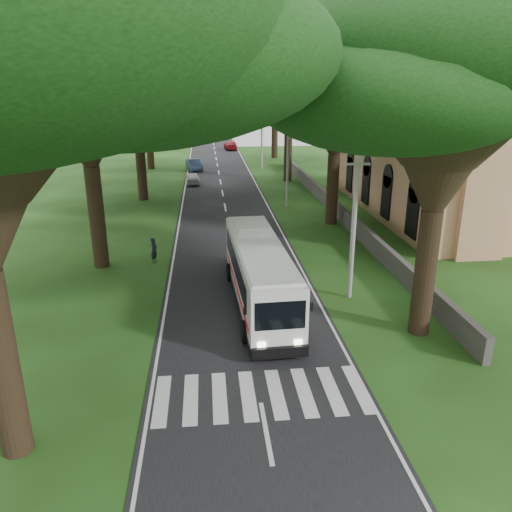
{
  "coord_description": "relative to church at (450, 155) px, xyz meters",
  "views": [
    {
      "loc": [
        -1.64,
        -16.89,
        10.43
      ],
      "look_at": [
        0.75,
        6.57,
        2.2
      ],
      "focal_mm": 35.0,
      "sensor_mm": 36.0,
      "label": 1
    }
  ],
  "objects": [
    {
      "name": "distant_car_c",
      "position": [
        -15.25,
        44.42,
        -4.2
      ],
      "size": [
        2.13,
        4.75,
        1.35
      ],
      "primitive_type": "imported",
      "rotation": [
        0.0,
        0.0,
        3.19
      ],
      "color": "maroon",
      "rests_on": "road"
    },
    {
      "name": "crosswalk",
      "position": [
        -17.86,
        -23.55,
        -4.91
      ],
      "size": [
        8.0,
        3.0,
        0.01
      ],
      "primitive_type": "cube",
      "color": "silver",
      "rests_on": "ground"
    },
    {
      "name": "tree_r_near",
      "position": [
        -10.36,
        -19.55,
        6.18
      ],
      "size": [
        13.79,
        13.79,
        14.15
      ],
      "color": "black",
      "rests_on": "ground"
    },
    {
      "name": "pole_near",
      "position": [
        -12.36,
        -15.55,
        -0.73
      ],
      "size": [
        1.6,
        0.24,
        8.0
      ],
      "color": "gray",
      "rests_on": "ground"
    },
    {
      "name": "tree_l_far",
      "position": [
        -26.36,
        26.45,
        7.06
      ],
      "size": [
        13.43,
        13.43,
        14.99
      ],
      "color": "black",
      "rests_on": "ground"
    },
    {
      "name": "tree_r_midb",
      "position": [
        -10.36,
        16.45,
        6.84
      ],
      "size": [
        13.21,
        13.21,
        14.72
      ],
      "color": "black",
      "rests_on": "ground"
    },
    {
      "name": "pole_far",
      "position": [
        -12.36,
        24.45,
        -0.73
      ],
      "size": [
        1.6,
        0.24,
        8.0
      ],
      "color": "gray",
      "rests_on": "ground"
    },
    {
      "name": "ground",
      "position": [
        -17.86,
        -21.55,
        -4.91
      ],
      "size": [
        140.0,
        140.0,
        0.0
      ],
      "primitive_type": "plane",
      "color": "#213F12",
      "rests_on": "ground"
    },
    {
      "name": "road",
      "position": [
        -17.86,
        3.45,
        -4.9
      ],
      "size": [
        8.0,
        120.0,
        0.04
      ],
      "primitive_type": "cube",
      "color": "black",
      "rests_on": "ground"
    },
    {
      "name": "pedestrian",
      "position": [
        -22.75,
        -9.25,
        -4.13
      ],
      "size": [
        0.54,
        0.66,
        1.56
      ],
      "primitive_type": "imported",
      "rotation": [
        0.0,
        0.0,
        1.24
      ],
      "color": "black",
      "rests_on": "ground"
    },
    {
      "name": "coach_bus",
      "position": [
        -17.07,
        -16.01,
        -3.19
      ],
      "size": [
        2.9,
        10.95,
        3.2
      ],
      "rotation": [
        0.0,
        0.0,
        0.04
      ],
      "color": "white",
      "rests_on": "ground"
    },
    {
      "name": "distant_car_a",
      "position": [
        -20.86,
        15.52,
        -4.26
      ],
      "size": [
        1.61,
        3.72,
        1.25
      ],
      "primitive_type": "imported",
      "rotation": [
        0.0,
        0.0,
        3.18
      ],
      "color": "#B5B6BA",
      "rests_on": "road"
    },
    {
      "name": "property_wall",
      "position": [
        -8.86,
        2.45,
        -4.31
      ],
      "size": [
        0.35,
        50.0,
        1.2
      ],
      "primitive_type": "cube",
      "color": "#383533",
      "rests_on": "ground"
    },
    {
      "name": "pole_mid",
      "position": [
        -12.36,
        4.45,
        -0.73
      ],
      "size": [
        1.6,
        0.24,
        8.0
      ],
      "color": "gray",
      "rests_on": "ground"
    },
    {
      "name": "tree_r_mida",
      "position": [
        -9.86,
        -1.55,
        5.78
      ],
      "size": [
        15.11,
        15.11,
        13.98
      ],
      "color": "black",
      "rests_on": "ground"
    },
    {
      "name": "tree_r_far",
      "position": [
        -9.36,
        34.45,
        8.22
      ],
      "size": [
        14.87,
        14.87,
        16.43
      ],
      "color": "black",
      "rests_on": "ground"
    },
    {
      "name": "church",
      "position": [
        0.0,
        0.0,
        0.0
      ],
      "size": [
        14.0,
        24.0,
        11.6
      ],
      "color": "tan",
      "rests_on": "ground"
    },
    {
      "name": "tree_l_mida",
      "position": [
        -25.86,
        -9.55,
        7.23
      ],
      "size": [
        16.22,
        16.22,
        15.66
      ],
      "color": "black",
      "rests_on": "ground"
    },
    {
      "name": "distant_car_b",
      "position": [
        -20.86,
        24.57,
        -4.21
      ],
      "size": [
        2.31,
        4.28,
        1.34
      ],
      "primitive_type": "imported",
      "rotation": [
        0.0,
        0.0,
        0.23
      ],
      "color": "navy",
      "rests_on": "road"
    },
    {
      "name": "tree_l_midb",
      "position": [
        -25.36,
        8.45,
        5.76
      ],
      "size": [
        16.23,
        16.23,
        14.18
      ],
      "color": "black",
      "rests_on": "ground"
    }
  ]
}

